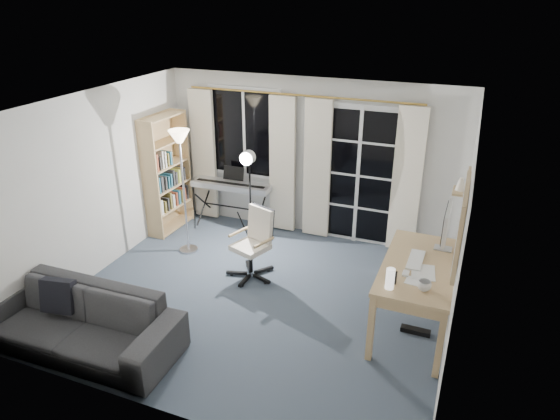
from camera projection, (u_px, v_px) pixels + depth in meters
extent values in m
cube|color=#3B4756|center=(257.00, 297.00, 6.24)|extent=(4.50, 4.00, 0.02)
cube|color=white|center=(245.00, 133.00, 7.65)|extent=(1.20, 0.06, 1.40)
cube|color=black|center=(245.00, 133.00, 7.63)|extent=(1.10, 0.02, 1.30)
cube|color=white|center=(244.00, 133.00, 7.62)|extent=(0.04, 0.03, 1.30)
cube|color=white|center=(359.00, 176.00, 7.24)|extent=(1.32, 0.06, 2.11)
cube|color=black|center=(338.00, 175.00, 7.32)|extent=(0.55, 0.02, 1.95)
cube|color=black|center=(379.00, 180.00, 7.12)|extent=(0.55, 0.02, 1.95)
cube|color=white|center=(358.00, 177.00, 7.21)|extent=(0.05, 0.04, 2.05)
cube|color=white|center=(356.00, 207.00, 7.40)|extent=(1.15, 0.03, 0.03)
cube|color=white|center=(358.00, 176.00, 7.20)|extent=(1.15, 0.03, 0.03)
cube|color=white|center=(360.00, 142.00, 7.00)|extent=(1.15, 0.03, 0.03)
cylinder|color=gold|center=(300.00, 95.00, 7.02)|extent=(3.50, 0.03, 0.03)
cube|color=beige|center=(204.00, 155.00, 7.97)|extent=(0.40, 0.07, 2.10)
cube|color=beige|center=(282.00, 165.00, 7.52)|extent=(0.40, 0.07, 2.10)
cube|color=beige|center=(317.00, 170.00, 7.34)|extent=(0.40, 0.07, 2.10)
cube|color=beige|center=(407.00, 181.00, 6.90)|extent=(0.40, 0.07, 2.10)
cube|color=tan|center=(150.00, 182.00, 7.33)|extent=(0.29, 0.04, 1.83)
cube|color=tan|center=(182.00, 166.00, 8.02)|extent=(0.29, 0.04, 1.83)
cube|color=tan|center=(160.00, 172.00, 7.72)|extent=(0.06, 0.82, 1.83)
cube|color=tan|center=(172.00, 226.00, 8.03)|extent=(0.33, 0.84, 0.02)
cube|color=tan|center=(170.00, 206.00, 7.90)|extent=(0.33, 0.84, 0.02)
cube|color=tan|center=(168.00, 186.00, 7.75)|extent=(0.33, 0.84, 0.02)
cube|color=tan|center=(166.00, 165.00, 7.61)|extent=(0.33, 0.84, 0.02)
cube|color=tan|center=(164.00, 143.00, 7.47)|extent=(0.33, 0.84, 0.02)
cube|color=tan|center=(161.00, 117.00, 7.31)|extent=(0.33, 0.84, 0.02)
cube|color=silver|center=(157.00, 207.00, 7.55)|extent=(0.21, 0.06, 0.24)
cube|color=olive|center=(161.00, 206.00, 7.64)|extent=(0.21, 0.05, 0.19)
cube|color=#353535|center=(164.00, 204.00, 7.70)|extent=(0.21, 0.04, 0.21)
cube|color=olive|center=(166.00, 200.00, 7.74)|extent=(0.21, 0.04, 0.27)
cube|color=silver|center=(169.00, 200.00, 7.81)|extent=(0.21, 0.06, 0.21)
cube|color=#9A452C|center=(172.00, 198.00, 7.88)|extent=(0.21, 0.04, 0.22)
cube|color=#29647D|center=(175.00, 197.00, 7.94)|extent=(0.21, 0.05, 0.22)
cube|color=olive|center=(178.00, 195.00, 8.01)|extent=(0.21, 0.04, 0.21)
cube|color=#9A452C|center=(180.00, 194.00, 8.06)|extent=(0.21, 0.06, 0.22)
cube|color=#353535|center=(183.00, 191.00, 8.13)|extent=(0.21, 0.03, 0.24)
cube|color=#29647D|center=(155.00, 185.00, 7.41)|extent=(0.21, 0.04, 0.25)
cube|color=#353535|center=(157.00, 184.00, 7.46)|extent=(0.21, 0.06, 0.24)
cube|color=#353535|center=(161.00, 183.00, 7.55)|extent=(0.21, 0.04, 0.21)
cube|color=#29647D|center=(164.00, 182.00, 7.61)|extent=(0.21, 0.04, 0.20)
cube|color=#29647D|center=(166.00, 180.00, 7.66)|extent=(0.21, 0.04, 0.21)
cube|color=#353535|center=(169.00, 177.00, 7.71)|extent=(0.21, 0.04, 0.25)
cube|color=#353535|center=(172.00, 177.00, 7.78)|extent=(0.21, 0.05, 0.20)
cube|color=#CBD851|center=(175.00, 175.00, 7.84)|extent=(0.21, 0.05, 0.21)
cube|color=olive|center=(177.00, 174.00, 7.90)|extent=(0.21, 0.04, 0.22)
cube|color=#353535|center=(180.00, 173.00, 7.95)|extent=(0.21, 0.04, 0.21)
cube|color=#9A452C|center=(152.00, 162.00, 7.26)|extent=(0.21, 0.04, 0.26)
cube|color=#353535|center=(155.00, 163.00, 7.34)|extent=(0.21, 0.03, 0.20)
cube|color=silver|center=(158.00, 159.00, 7.37)|extent=(0.21, 0.04, 0.27)
cube|color=silver|center=(160.00, 159.00, 7.43)|extent=(0.21, 0.04, 0.25)
cube|color=olive|center=(163.00, 159.00, 7.50)|extent=(0.21, 0.04, 0.20)
cube|color=#29647D|center=(166.00, 158.00, 7.55)|extent=(0.21, 0.05, 0.21)
cylinder|color=#B2B2B7|center=(189.00, 249.00, 7.33)|extent=(0.32, 0.32, 0.03)
cylinder|color=#B2B2B7|center=(184.00, 196.00, 6.99)|extent=(0.03, 0.03, 1.68)
cone|color=#FFE5B2|center=(179.00, 136.00, 6.63)|extent=(0.34, 0.34, 0.17)
cylinder|color=black|center=(205.00, 203.00, 8.08)|extent=(0.05, 0.61, 0.55)
cylinder|color=black|center=(205.00, 203.00, 8.08)|extent=(0.05, 0.61, 0.55)
cylinder|color=black|center=(261.00, 211.00, 7.78)|extent=(0.05, 0.61, 0.55)
cylinder|color=black|center=(261.00, 211.00, 7.78)|extent=(0.05, 0.61, 0.55)
cylinder|color=black|center=(232.00, 207.00, 7.93)|extent=(0.98, 0.06, 0.02)
cube|color=silver|center=(231.00, 185.00, 7.78)|extent=(1.28, 0.36, 0.09)
cube|color=white|center=(229.00, 185.00, 7.70)|extent=(1.18, 0.18, 0.01)
cube|color=black|center=(230.00, 183.00, 7.73)|extent=(1.13, 0.12, 0.01)
cube|color=black|center=(234.00, 173.00, 7.80)|extent=(0.34, 0.08, 0.21)
cylinder|color=black|center=(257.00, 229.00, 7.36)|extent=(0.02, 0.23, 0.60)
cylinder|color=black|center=(250.00, 225.00, 7.48)|extent=(0.21, 0.13, 0.61)
cylinder|color=black|center=(246.00, 230.00, 7.33)|extent=(0.20, 0.13, 0.61)
cylinder|color=black|center=(250.00, 191.00, 7.15)|extent=(0.03, 0.03, 1.05)
cylinder|color=silver|center=(248.00, 158.00, 6.90)|extent=(0.20, 0.11, 0.20)
cylinder|color=white|center=(246.00, 159.00, 6.84)|extent=(0.17, 0.02, 0.17)
cube|color=black|center=(262.00, 279.00, 6.54)|extent=(0.28, 0.14, 0.04)
cylinder|color=black|center=(266.00, 282.00, 6.51)|extent=(0.06, 0.06, 0.04)
cube|color=black|center=(264.00, 270.00, 6.75)|extent=(0.21, 0.25, 0.04)
cylinder|color=black|center=(268.00, 270.00, 6.79)|extent=(0.06, 0.06, 0.04)
cube|color=black|center=(249.00, 266.00, 6.83)|extent=(0.20, 0.26, 0.04)
cylinder|color=black|center=(248.00, 265.00, 6.90)|extent=(0.06, 0.06, 0.04)
cube|color=black|center=(237.00, 273.00, 6.68)|extent=(0.28, 0.12, 0.04)
cylinder|color=black|center=(232.00, 274.00, 6.69)|extent=(0.06, 0.06, 0.04)
cube|color=black|center=(244.00, 281.00, 6.50)|extent=(0.05, 0.28, 0.04)
cylinder|color=black|center=(242.00, 285.00, 6.45)|extent=(0.06, 0.06, 0.04)
cylinder|color=black|center=(251.00, 260.00, 6.58)|extent=(0.07, 0.07, 0.35)
cube|color=#EDE0C7|center=(250.00, 247.00, 6.50)|extent=(0.52, 0.52, 0.07)
cube|color=#EDE0C7|center=(260.00, 224.00, 6.52)|extent=(0.40, 0.23, 0.46)
cube|color=black|center=(262.00, 222.00, 6.54)|extent=(0.38, 0.21, 0.43)
cylinder|color=tan|center=(239.00, 232.00, 6.59)|extent=(0.16, 0.35, 0.04)
cylinder|color=tan|center=(264.00, 242.00, 6.31)|extent=(0.16, 0.35, 0.04)
cube|color=tan|center=(420.00, 266.00, 5.36)|extent=(0.78, 1.53, 0.04)
cube|color=tan|center=(419.00, 272.00, 5.39)|extent=(0.73, 1.49, 0.11)
cube|color=tan|center=(371.00, 328.00, 5.04)|extent=(0.07, 0.07, 0.77)
cube|color=tan|center=(440.00, 345.00, 4.81)|extent=(0.07, 0.07, 0.77)
cube|color=tan|center=(396.00, 262.00, 6.25)|extent=(0.07, 0.07, 0.77)
cube|color=tan|center=(453.00, 273.00, 6.02)|extent=(0.07, 0.07, 0.77)
cube|color=silver|center=(443.00, 248.00, 5.67)|extent=(0.20, 0.13, 0.02)
cube|color=silver|center=(445.00, 237.00, 5.61)|extent=(0.04, 0.03, 0.24)
cube|color=silver|center=(447.00, 223.00, 5.54)|extent=(0.04, 0.59, 0.37)
cube|color=black|center=(445.00, 223.00, 5.54)|extent=(0.02, 0.54, 0.33)
cube|color=white|center=(416.00, 260.00, 5.42)|extent=(0.16, 0.46, 0.02)
cube|color=white|center=(406.00, 273.00, 5.16)|extent=(0.07, 0.11, 0.02)
cube|color=white|center=(423.00, 272.00, 5.20)|extent=(0.28, 0.35, 0.01)
cube|color=white|center=(417.00, 282.00, 5.03)|extent=(0.24, 0.18, 0.00)
cube|color=black|center=(394.00, 278.00, 4.99)|extent=(0.05, 0.04, 0.13)
cylinder|color=white|center=(390.00, 279.00, 4.89)|extent=(0.09, 0.09, 0.22)
cube|color=black|center=(415.00, 331.00, 5.57)|extent=(0.33, 0.09, 0.05)
imported|color=silver|center=(424.00, 284.00, 4.87)|extent=(0.13, 0.11, 0.13)
cube|color=tan|center=(461.00, 225.00, 4.56)|extent=(0.04, 0.94, 0.74)
cube|color=white|center=(459.00, 225.00, 4.56)|extent=(0.01, 0.84, 0.64)
cube|color=tan|center=(467.00, 187.00, 5.30)|extent=(0.03, 0.42, 0.32)
cube|color=#50A163|center=(466.00, 186.00, 5.30)|extent=(0.00, 0.36, 0.26)
cube|color=tan|center=(460.00, 191.00, 5.85)|extent=(0.16, 0.30, 0.02)
cone|color=#EDE0C7|center=(461.00, 184.00, 5.81)|extent=(0.12, 0.12, 0.15)
imported|color=#28282A|center=(76.00, 313.00, 5.20)|extent=(2.20, 0.67, 0.85)
cube|color=black|center=(58.00, 296.00, 5.36)|extent=(0.40, 0.27, 0.39)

